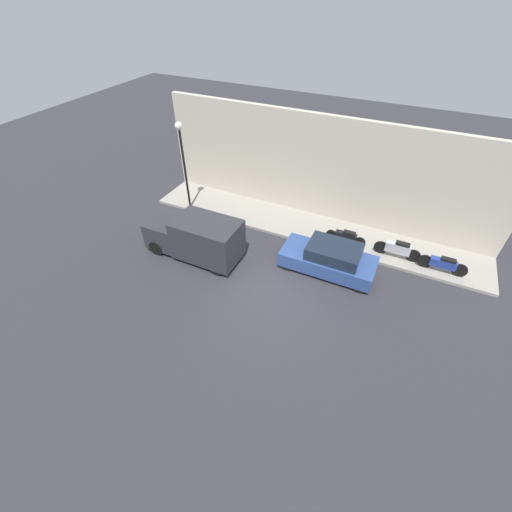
{
  "coord_description": "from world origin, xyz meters",
  "views": [
    {
      "loc": [
        -9.45,
        -3.87,
        10.82
      ],
      "look_at": [
        1.39,
        1.29,
        0.6
      ],
      "focal_mm": 24.0,
      "sensor_mm": 36.0,
      "label": 1
    }
  ],
  "objects_px": {
    "delivery_van": "(195,237)",
    "scooter_silver": "(398,249)",
    "parked_car": "(329,259)",
    "streetlamp": "(182,150)",
    "motorcycle_blue": "(443,264)",
    "motorcycle_black": "(346,236)"
  },
  "relations": [
    {
      "from": "motorcycle_black",
      "to": "motorcycle_blue",
      "type": "bearing_deg",
      "value": -92.9
    },
    {
      "from": "motorcycle_black",
      "to": "motorcycle_blue",
      "type": "relative_size",
      "value": 0.94
    },
    {
      "from": "motorcycle_blue",
      "to": "streetlamp",
      "type": "height_order",
      "value": "streetlamp"
    },
    {
      "from": "delivery_van",
      "to": "scooter_silver",
      "type": "bearing_deg",
      "value": -66.85
    },
    {
      "from": "delivery_van",
      "to": "streetlamp",
      "type": "distance_m",
      "value": 4.9
    },
    {
      "from": "motorcycle_blue",
      "to": "scooter_silver",
      "type": "bearing_deg",
      "value": 85.22
    },
    {
      "from": "parked_car",
      "to": "delivery_van",
      "type": "xyz_separation_m",
      "value": [
        -1.64,
        6.09,
        0.37
      ]
    },
    {
      "from": "parked_car",
      "to": "streetlamp",
      "type": "height_order",
      "value": "streetlamp"
    },
    {
      "from": "parked_car",
      "to": "motorcycle_black",
      "type": "height_order",
      "value": "parked_car"
    },
    {
      "from": "delivery_van",
      "to": "motorcycle_blue",
      "type": "xyz_separation_m",
      "value": [
        3.6,
        -10.8,
        -0.47
      ]
    },
    {
      "from": "parked_car",
      "to": "streetlamp",
      "type": "relative_size",
      "value": 0.87
    },
    {
      "from": "parked_car",
      "to": "scooter_silver",
      "type": "distance_m",
      "value": 3.45
    },
    {
      "from": "delivery_van",
      "to": "scooter_silver",
      "type": "height_order",
      "value": "delivery_van"
    },
    {
      "from": "delivery_van",
      "to": "parked_car",
      "type": "bearing_deg",
      "value": -74.93
    },
    {
      "from": "delivery_van",
      "to": "streetlamp",
      "type": "height_order",
      "value": "streetlamp"
    },
    {
      "from": "scooter_silver",
      "to": "streetlamp",
      "type": "xyz_separation_m",
      "value": [
        -0.48,
        11.41,
        2.97
      ]
    },
    {
      "from": "parked_car",
      "to": "scooter_silver",
      "type": "height_order",
      "value": "parked_car"
    },
    {
      "from": "motorcycle_blue",
      "to": "streetlamp",
      "type": "distance_m",
      "value": 13.74
    },
    {
      "from": "motorcycle_black",
      "to": "streetlamp",
      "type": "height_order",
      "value": "streetlamp"
    },
    {
      "from": "motorcycle_blue",
      "to": "streetlamp",
      "type": "bearing_deg",
      "value": 91.35
    },
    {
      "from": "motorcycle_black",
      "to": "scooter_silver",
      "type": "relative_size",
      "value": 0.93
    },
    {
      "from": "parked_car",
      "to": "motorcycle_blue",
      "type": "bearing_deg",
      "value": -67.42
    }
  ]
}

